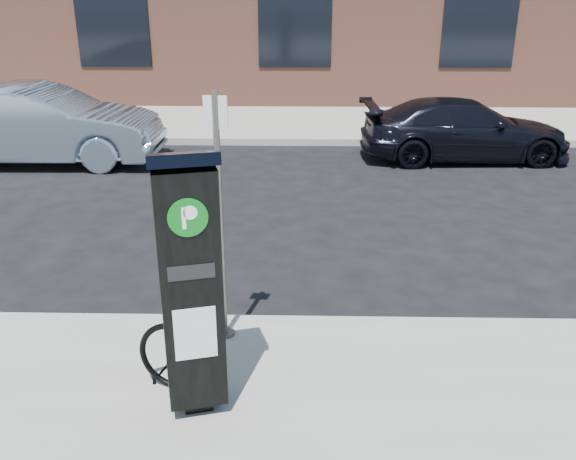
{
  "coord_description": "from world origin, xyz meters",
  "views": [
    {
      "loc": [
        0.21,
        -5.48,
        3.31
      ],
      "look_at": [
        0.08,
        0.5,
        0.93
      ],
      "focal_mm": 38.0,
      "sensor_mm": 36.0,
      "label": 1
    }
  ],
  "objects_px": {
    "car_dark": "(465,130)",
    "sign_pole": "(220,222)",
    "car_silver": "(40,125)",
    "parking_kiosk": "(190,284)",
    "bike_rack": "(174,357)"
  },
  "relations": [
    {
      "from": "car_dark",
      "to": "sign_pole",
      "type": "bearing_deg",
      "value": 148.21
    },
    {
      "from": "car_silver",
      "to": "car_dark",
      "type": "relative_size",
      "value": 1.12
    },
    {
      "from": "parking_kiosk",
      "to": "bike_rack",
      "type": "distance_m",
      "value": 0.85
    },
    {
      "from": "parking_kiosk",
      "to": "car_dark",
      "type": "distance_m",
      "value": 9.35
    },
    {
      "from": "parking_kiosk",
      "to": "car_dark",
      "type": "relative_size",
      "value": 0.51
    },
    {
      "from": "bike_rack",
      "to": "car_dark",
      "type": "xyz_separation_m",
      "value": [
        4.38,
        8.13,
        0.16
      ]
    },
    {
      "from": "car_silver",
      "to": "bike_rack",
      "type": "bearing_deg",
      "value": -152.26
    },
    {
      "from": "bike_rack",
      "to": "car_dark",
      "type": "relative_size",
      "value": 0.15
    },
    {
      "from": "car_silver",
      "to": "car_dark",
      "type": "bearing_deg",
      "value": -87.38
    },
    {
      "from": "sign_pole",
      "to": "car_silver",
      "type": "relative_size",
      "value": 0.5
    },
    {
      "from": "parking_kiosk",
      "to": "car_dark",
      "type": "height_order",
      "value": "parking_kiosk"
    },
    {
      "from": "car_dark",
      "to": "car_silver",
      "type": "bearing_deg",
      "value": 91.04
    },
    {
      "from": "car_silver",
      "to": "car_dark",
      "type": "height_order",
      "value": "car_silver"
    },
    {
      "from": "parking_kiosk",
      "to": "car_dark",
      "type": "xyz_separation_m",
      "value": [
        4.16,
        8.34,
        -0.64
      ]
    },
    {
      "from": "bike_rack",
      "to": "car_silver",
      "type": "xyz_separation_m",
      "value": [
        -4.15,
        7.6,
        0.32
      ]
    }
  ]
}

